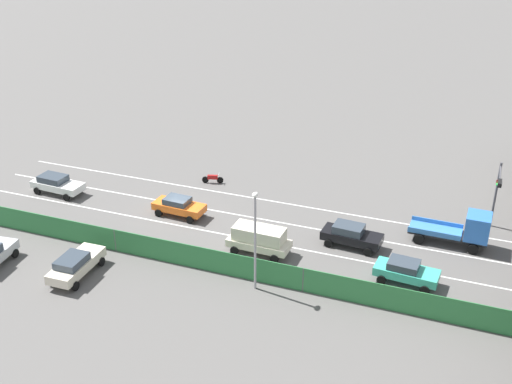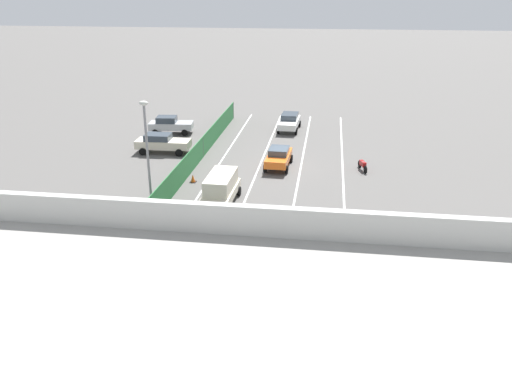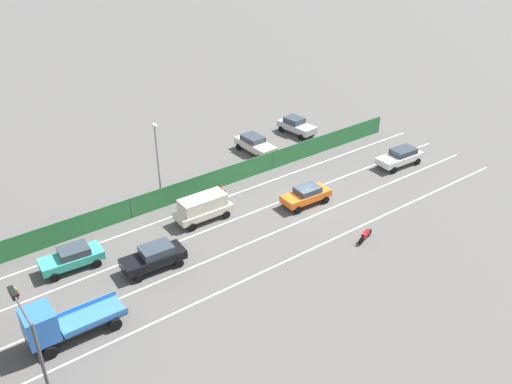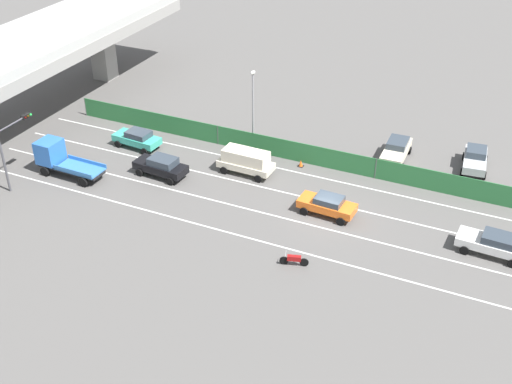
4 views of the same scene
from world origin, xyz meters
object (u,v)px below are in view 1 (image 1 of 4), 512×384
at_px(car_taxi_orange, 179,206).
at_px(car_sedan_black, 351,235).
at_px(flatbed_truck_blue, 465,229).
at_px(traffic_light, 497,188).
at_px(car_hatchback_white, 57,184).
at_px(car_van_cream, 259,238).
at_px(car_taxi_teal, 406,271).
at_px(street_lamp, 255,232).
at_px(motorcycle, 213,178).
at_px(parked_sedan_cream, 76,264).
at_px(traffic_cone, 196,259).

relative_size(car_taxi_orange, car_sedan_black, 0.96).
relative_size(flatbed_truck_blue, traffic_light, 1.06).
xyz_separation_m(car_taxi_orange, car_hatchback_white, (0.10, -11.86, 0.03)).
bearing_deg(car_van_cream, flatbed_truck_blue, 114.52).
xyz_separation_m(car_taxi_orange, car_van_cream, (3.06, 8.13, 0.30)).
height_order(car_hatchback_white, car_van_cream, car_van_cream).
distance_m(car_taxi_teal, flatbed_truck_blue, 7.23).
height_order(car_taxi_orange, traffic_light, traffic_light).
bearing_deg(street_lamp, flatbed_truck_blue, 130.68).
relative_size(motorcycle, parked_sedan_cream, 0.40).
distance_m(car_taxi_orange, traffic_light, 24.71).
relative_size(car_hatchback_white, traffic_light, 0.88).
distance_m(car_sedan_black, motorcycle, 15.60).
height_order(car_hatchback_white, motorcycle, car_hatchback_white).
relative_size(car_taxi_teal, car_sedan_black, 0.96).
distance_m(car_taxi_orange, traffic_cone, 7.45).
height_order(parked_sedan_cream, traffic_cone, parked_sedan_cream).
relative_size(car_van_cream, parked_sedan_cream, 0.97).
relative_size(flatbed_truck_blue, parked_sedan_cream, 1.21).
bearing_deg(traffic_light, parked_sedan_cream, -57.99).
xyz_separation_m(car_sedan_black, car_van_cream, (3.31, -6.04, 0.23)).
bearing_deg(car_hatchback_white, flatbed_truck_blue, 95.69).
relative_size(street_lamp, traffic_cone, 11.78).
bearing_deg(traffic_light, traffic_cone, -58.41).
height_order(car_taxi_orange, street_lamp, street_lamp).
distance_m(traffic_light, street_lamp, 19.58).
xyz_separation_m(car_taxi_orange, car_sedan_black, (-0.26, 14.17, 0.06)).
bearing_deg(parked_sedan_cream, flatbed_truck_blue, 119.32).
distance_m(flatbed_truck_blue, parked_sedan_cream, 28.08).
bearing_deg(car_van_cream, car_hatchback_white, -98.42).
bearing_deg(flatbed_truck_blue, car_sedan_black, -68.93).
bearing_deg(street_lamp, traffic_light, 133.20).
bearing_deg(motorcycle, car_sedan_black, 65.67).
bearing_deg(motorcycle, car_hatchback_white, -60.17).
bearing_deg(motorcycle, traffic_cone, 19.43).
height_order(car_taxi_orange, car_sedan_black, car_sedan_black).
bearing_deg(street_lamp, motorcycle, -145.92).
height_order(parked_sedan_cream, street_lamp, street_lamp).
bearing_deg(street_lamp, car_taxi_teal, 115.05).
xyz_separation_m(flatbed_truck_blue, motorcycle, (-3.41, -22.04, -0.93)).
bearing_deg(traffic_light, flatbed_truck_blue, -33.79).
distance_m(car_taxi_teal, motorcycle, 21.19).
height_order(car_hatchback_white, parked_sedan_cream, parked_sedan_cream).
xyz_separation_m(car_hatchback_white, street_lamp, (7.36, 21.38, 3.40)).
height_order(street_lamp, traffic_cone, street_lamp).
height_order(car_van_cream, flatbed_truck_blue, flatbed_truck_blue).
bearing_deg(flatbed_truck_blue, parked_sedan_cream, -60.68).
distance_m(car_taxi_teal, traffic_light, 10.83).
height_order(car_van_cream, traffic_cone, car_van_cream).
distance_m(flatbed_truck_blue, motorcycle, 22.32).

